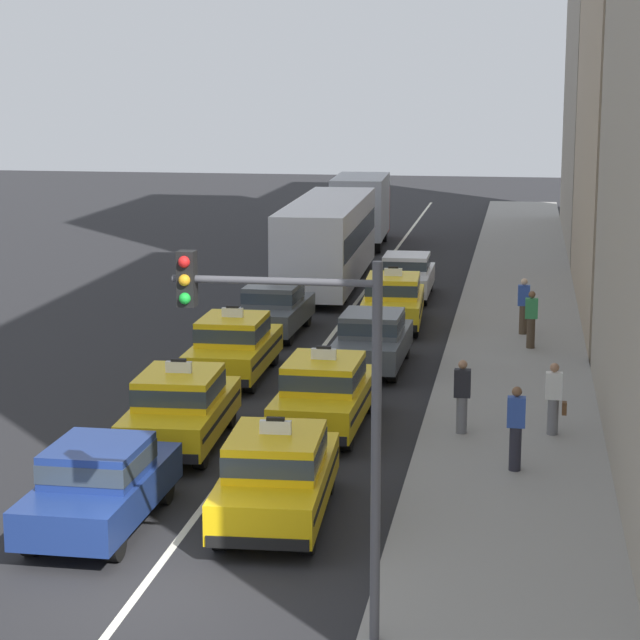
% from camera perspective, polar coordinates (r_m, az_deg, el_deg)
% --- Properties ---
extents(ground_plane, '(160.00, 160.00, 0.00)m').
position_cam_1_polar(ground_plane, '(20.15, -8.27, -12.20)').
color(ground_plane, '#232326').
extents(lane_stripe_left_right, '(0.14, 80.00, 0.01)m').
position_cam_1_polar(lane_stripe_left_right, '(38.86, 0.59, -0.62)').
color(lane_stripe_left_right, silver).
rests_on(lane_stripe_left_right, ground).
extents(sidewalk_curb, '(4.00, 90.00, 0.15)m').
position_cam_1_polar(sidewalk_curb, '(33.54, 8.78, -2.54)').
color(sidewalk_curb, gray).
rests_on(sidewalk_curb, ground).
extents(sedan_left_nearest, '(1.79, 4.31, 1.58)m').
position_cam_1_polar(sedan_left_nearest, '(22.68, -9.93, -7.26)').
color(sedan_left_nearest, black).
rests_on(sedan_left_nearest, ground).
extents(taxi_left_second, '(2.00, 4.63, 1.96)m').
position_cam_1_polar(taxi_left_second, '(27.28, -6.32, -3.92)').
color(taxi_left_second, black).
rests_on(taxi_left_second, ground).
extents(taxi_left_third, '(1.88, 4.58, 1.96)m').
position_cam_1_polar(taxi_left_third, '(33.19, -3.92, -1.15)').
color(taxi_left_third, black).
rests_on(taxi_left_third, ground).
extents(sedan_left_fourth, '(1.84, 4.33, 1.58)m').
position_cam_1_polar(sedan_left_fourth, '(38.56, -2.10, 0.56)').
color(sedan_left_fourth, black).
rests_on(sedan_left_fourth, ground).
extents(bus_left_fifth, '(2.79, 11.26, 3.22)m').
position_cam_1_polar(bus_left_fifth, '(47.25, 0.34, 3.73)').
color(bus_left_fifth, black).
rests_on(bus_left_fifth, ground).
extents(box_truck_left_sixth, '(2.50, 7.04, 3.27)m').
position_cam_1_polar(box_truck_left_sixth, '(58.36, 1.90, 5.11)').
color(box_truck_left_sixth, black).
rests_on(box_truck_left_sixth, ground).
extents(taxi_right_nearest, '(2.03, 4.64, 1.96)m').
position_cam_1_polar(taxi_right_nearest, '(22.71, -1.97, -6.98)').
color(taxi_right_nearest, black).
rests_on(taxi_right_nearest, ground).
extents(taxi_right_second, '(1.87, 4.58, 1.96)m').
position_cam_1_polar(taxi_right_second, '(28.34, 0.20, -3.28)').
color(taxi_right_second, black).
rests_on(taxi_right_second, ground).
extents(sedan_right_third, '(1.82, 4.32, 1.58)m').
position_cam_1_polar(sedan_right_third, '(34.12, 2.38, -0.85)').
color(sedan_right_third, black).
rests_on(sedan_right_third, ground).
extents(taxi_right_fourth, '(2.02, 4.64, 1.96)m').
position_cam_1_polar(taxi_right_fourth, '(39.77, 3.32, 0.92)').
color(taxi_right_fourth, black).
rests_on(taxi_right_fourth, ground).
extents(sedan_right_fifth, '(1.80, 4.32, 1.58)m').
position_cam_1_polar(sedan_right_fifth, '(44.95, 3.93, 2.07)').
color(sedan_right_fifth, black).
rests_on(sedan_right_fifth, ground).
extents(pedestrian_near_crosswalk, '(0.36, 0.24, 1.66)m').
position_cam_1_polar(pedestrian_near_crosswalk, '(36.52, 9.53, 0.04)').
color(pedestrian_near_crosswalk, '#473828').
rests_on(pedestrian_near_crosswalk, sidewalk_curb).
extents(pedestrian_mid_block, '(0.47, 0.24, 1.70)m').
position_cam_1_polar(pedestrian_mid_block, '(38.43, 9.21, 0.62)').
color(pedestrian_mid_block, '#473828').
rests_on(pedestrian_mid_block, sidewalk_curb).
extents(pedestrian_by_storefront, '(0.47, 0.24, 1.60)m').
position_cam_1_polar(pedestrian_by_storefront, '(27.95, 10.54, -3.53)').
color(pedestrian_by_storefront, slate).
rests_on(pedestrian_by_storefront, sidewalk_curb).
extents(pedestrian_trailing, '(0.36, 0.24, 1.65)m').
position_cam_1_polar(pedestrian_trailing, '(27.75, 6.44, -3.44)').
color(pedestrian_trailing, slate).
rests_on(pedestrian_trailing, sidewalk_curb).
extents(pedestrian_far_corner, '(0.36, 0.24, 1.72)m').
position_cam_1_polar(pedestrian_far_corner, '(25.32, 8.85, -4.85)').
color(pedestrian_far_corner, '#23232D').
rests_on(pedestrian_far_corner, sidewalk_curb).
extents(traffic_light_pole, '(2.87, 0.33, 5.58)m').
position_cam_1_polar(traffic_light_pole, '(17.08, -0.64, -2.83)').
color(traffic_light_pole, '#47474C').
rests_on(traffic_light_pole, ground).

